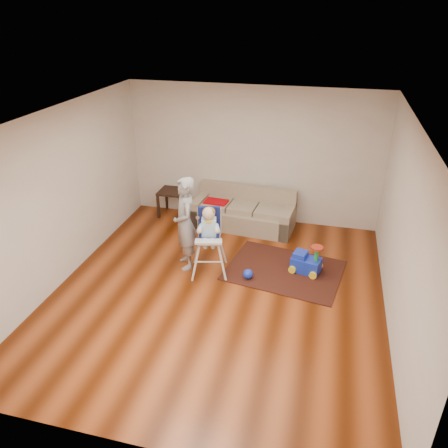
% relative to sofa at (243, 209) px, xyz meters
% --- Properties ---
extents(ground, '(5.50, 5.50, 0.00)m').
position_rel_sofa_xyz_m(ground, '(0.09, -2.30, -0.38)').
color(ground, '#4A1B05').
rests_on(ground, ground).
extents(room_envelope, '(5.04, 5.52, 2.72)m').
position_rel_sofa_xyz_m(room_envelope, '(0.09, -1.77, 1.49)').
color(room_envelope, beige).
rests_on(room_envelope, ground).
extents(sofa, '(2.05, 0.98, 0.77)m').
position_rel_sofa_xyz_m(sofa, '(0.00, 0.00, 0.00)').
color(sofa, gray).
rests_on(sofa, ground).
extents(side_table, '(0.55, 0.55, 0.55)m').
position_rel_sofa_xyz_m(side_table, '(-1.55, 0.21, -0.11)').
color(side_table, black).
rests_on(side_table, ground).
extents(area_rug, '(2.05, 1.67, 0.01)m').
position_rel_sofa_xyz_m(area_rug, '(1.01, -1.42, -0.38)').
color(area_rug, black).
rests_on(area_rug, ground).
extents(ride_on_toy, '(0.54, 0.44, 0.51)m').
position_rel_sofa_xyz_m(ride_on_toy, '(1.36, -1.37, -0.11)').
color(ride_on_toy, '#1A35D2').
rests_on(ride_on_toy, area_rug).
extents(toy_ball, '(0.16, 0.16, 0.16)m').
position_rel_sofa_xyz_m(toy_ball, '(0.47, -1.82, -0.29)').
color(toy_ball, '#1A35D2').
rests_on(toy_ball, area_rug).
extents(high_chair, '(0.66, 0.66, 1.19)m').
position_rel_sofa_xyz_m(high_chair, '(-0.20, -1.75, 0.19)').
color(high_chair, silver).
rests_on(high_chair, ground).
extents(adult, '(0.61, 0.69, 1.60)m').
position_rel_sofa_xyz_m(adult, '(-0.63, -1.66, 0.41)').
color(adult, gray).
rests_on(adult, ground).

